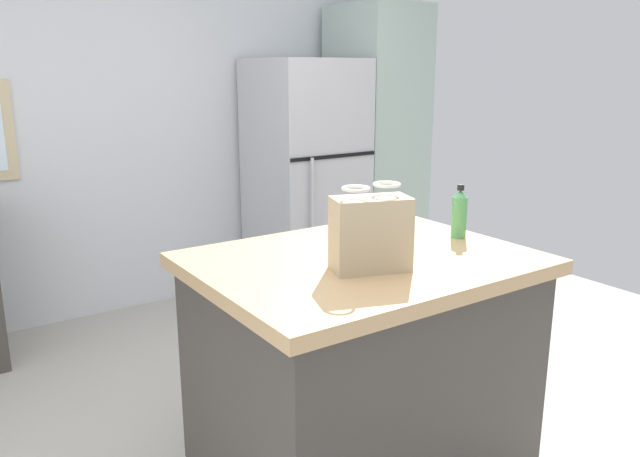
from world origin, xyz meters
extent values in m
cube|color=silver|center=(0.00, 2.32, 1.38)|extent=(5.17, 0.10, 2.76)
cube|color=#423D38|center=(0.12, -0.07, 0.43)|extent=(1.21, 0.92, 0.87)
cube|color=tan|center=(0.12, -0.07, 0.89)|extent=(1.29, 1.00, 0.06)
cube|color=#B7B7BC|center=(1.12, 1.89, 0.85)|extent=(0.71, 0.71, 1.71)
cube|color=black|center=(1.12, 1.53, 1.06)|extent=(0.69, 0.01, 0.02)
cylinder|color=#B7B7BC|center=(0.93, 1.50, 0.68)|extent=(0.02, 0.02, 0.77)
cube|color=#9EB2A8|center=(1.77, 1.89, 1.05)|extent=(0.56, 0.68, 2.10)
cube|color=tan|center=(0.04, -0.22, 1.06)|extent=(0.31, 0.23, 0.27)
torus|color=white|center=(-0.03, -0.22, 1.23)|extent=(0.13, 0.13, 0.01)
torus|color=white|center=(0.11, -0.22, 1.23)|extent=(0.13, 0.13, 0.01)
cube|color=beige|center=(0.32, 0.25, 1.00)|extent=(0.15, 0.14, 0.15)
cylinder|color=#4C9956|center=(0.64, -0.08, 1.01)|extent=(0.07, 0.07, 0.18)
cone|color=#4C9956|center=(0.64, -0.08, 1.12)|extent=(0.06, 0.06, 0.03)
cylinder|color=black|center=(0.64, -0.08, 1.14)|extent=(0.03, 0.03, 0.02)
camera|label=1|loc=(-1.35, -1.93, 1.65)|focal=35.29mm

